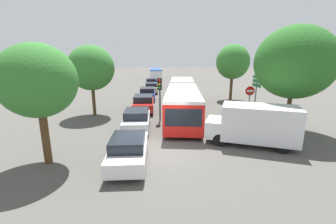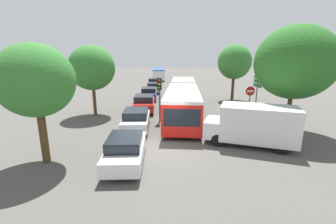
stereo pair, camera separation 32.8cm
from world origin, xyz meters
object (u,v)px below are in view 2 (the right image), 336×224
Objects in this scene: queued_car_silver at (137,119)px; tree_left_mid at (93,68)px; queued_car_white at (126,149)px; queued_car_blue at (150,93)px; no_entry_sign at (250,99)px; tree_left_near at (38,83)px; queued_car_tan at (154,88)px; tree_right_mid at (236,63)px; direction_sign_post at (258,86)px; tree_right_near at (298,64)px; city_bus_rear at (159,73)px; traffic_light at (160,90)px; articulated_bus at (184,96)px; queued_car_navy at (154,83)px; white_van at (254,124)px; queued_car_red at (145,103)px.

queued_car_silver is 6.70m from tree_left_mid.
queued_car_blue is at bearing -1.24° from queued_car_white.
tree_left_mid reaches higher than queued_car_silver.
queued_car_white is 1.42× the size of no_entry_sign.
queued_car_tan is at bearing 80.13° from tree_left_near.
queued_car_blue is 12.94m from no_entry_sign.
queued_car_tan is at bearing 149.98° from tree_right_mid.
tree_right_near is (0.64, -4.34, 1.93)m from direction_sign_post.
queued_car_white is 0.67× the size of tree_left_mid.
city_bus_rear is at bearing -2.40° from queued_car_blue.
traffic_light is at bearing 163.76° from tree_right_near.
articulated_bus is 1.49× the size of city_bus_rear.
queued_car_tan is 0.65× the size of tree_right_mid.
queued_car_white is (0.15, -41.33, -0.68)m from city_bus_rear.
queued_car_navy is (-0.38, 27.90, 0.05)m from queued_car_white.
queued_car_silver is 3.12m from traffic_light.
queued_car_navy is at bearing -66.51° from direction_sign_post.
tree_left_mid is (-7.80, -1.63, 2.64)m from articulated_bus.
tree_left_near is (-5.23, -7.08, 1.34)m from traffic_light.
queued_car_white is at bearing 178.62° from queued_car_navy.
queued_car_blue is 0.79× the size of white_van.
white_van is 14.59m from tree_right_mid.
tree_left_near is at bearing 29.80° from white_van.
no_entry_sign is at bearing -117.22° from queued_car_red.
tree_right_near is at bearing 94.06° from direction_sign_post.
queued_car_tan is 0.97× the size of queued_car_navy.
city_bus_rear reaches higher than queued_car_tan.
white_van is at bearing -31.79° from tree_left_mid.
tree_right_mid is at bearing 147.28° from traffic_light.
queued_car_tan is at bearing -158.26° from articulated_bus.
queued_car_white is at bearing 37.00° from white_van.
queued_car_white is 19.27m from tree_right_mid.
queued_car_silver is at bearing -44.08° from tree_left_mid.
articulated_bus is at bearing -176.43° from city_bus_rear.
queued_car_tan is 13.77m from tree_left_mid.
queued_car_silver is 5.50m from queued_car_red.
tree_right_near is at bearing -151.31° from queued_car_tan.
queued_car_navy is at bearing 0.68° from queued_car_tan.
traffic_light is at bearing -19.32° from tree_left_mid.
articulated_bus is 8.74m from tree_right_mid.
white_van is at bearing -162.64° from queued_car_tan.
tree_right_near reaches higher than queued_car_navy.
no_entry_sign is 9.90m from tree_right_mid.
tree_right_mid reaches higher than no_entry_sign.
tree_left_mid is (-5.75, 2.02, 1.56)m from traffic_light.
queued_car_silver is at bearing 16.90° from direction_sign_post.
articulated_bus is 4.32m from traffic_light.
articulated_bus is 6.31m from no_entry_sign.
direction_sign_post is 16.14m from tree_left_near.
queued_car_red is 0.63× the size of tree_right_near.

